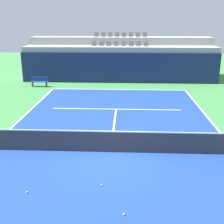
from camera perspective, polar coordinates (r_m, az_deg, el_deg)
ground_plane at (r=12.91m, az=-0.22°, el=-7.77°), size 80.00×80.00×0.00m
court_surface at (r=12.91m, az=-0.22°, el=-7.75°), size 11.00×24.00×0.01m
baseline_far at (r=24.25m, az=1.26°, el=4.37°), size 11.00×0.10×0.00m
service_line_far at (r=18.89m, az=0.80°, el=0.56°), size 8.26×0.10×0.00m
centre_service_line at (r=15.86m, az=0.38°, el=-2.80°), size 0.10×6.40×0.00m
back_wall at (r=26.80m, az=1.45°, el=8.56°), size 17.83×0.30×2.71m
stands_tier_lower at (r=28.11m, az=1.52°, el=9.43°), size 17.83×2.40×3.16m
stands_tier_upper at (r=30.44m, az=1.64°, el=10.73°), size 17.83×2.40×3.87m
seating_row_lower at (r=28.01m, az=1.56°, el=12.91°), size 5.29×0.44×0.44m
seating_row_upper at (r=30.36m, az=1.68°, el=14.61°), size 5.29×0.44×0.44m
tennis_net at (r=12.71m, az=-0.23°, el=-5.69°), size 11.08×0.08×1.07m
player_bench at (r=26.10m, az=-13.89°, el=5.92°), size 1.50×0.40×0.85m
tennis_ball_0 at (r=10.48m, az=-2.01°, el=-13.97°), size 0.07×0.07×0.07m
tennis_ball_1 at (r=10.48m, az=-16.17°, el=-14.71°), size 0.07×0.07×0.07m
tennis_ball_2 at (r=9.15m, az=2.33°, el=-19.23°), size 0.07×0.07×0.07m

